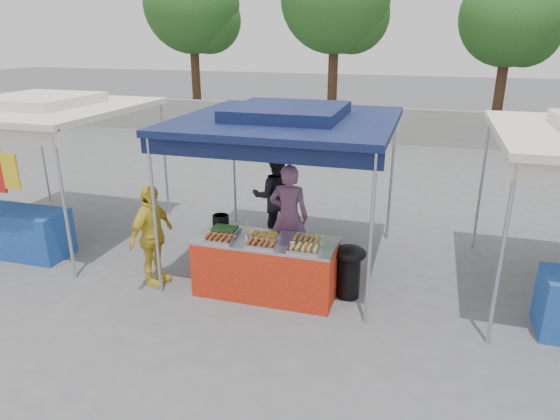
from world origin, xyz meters
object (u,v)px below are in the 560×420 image
(cooking_pot, at_px, (221,220))
(vendor_woman, at_px, (289,217))
(vendor_table, at_px, (266,267))
(helper_man, at_px, (275,196))
(wok_burner, at_px, (349,267))
(customer_person, at_px, (152,236))

(cooking_pot, height_order, vendor_woman, vendor_woman)
(vendor_table, relative_size, helper_man, 1.17)
(wok_burner, relative_size, vendor_woman, 0.46)
(vendor_table, bearing_deg, vendor_woman, 85.93)
(vendor_woman, height_order, customer_person, vendor_woman)
(helper_man, bearing_deg, customer_person, 39.22)
(vendor_table, height_order, wok_burner, vendor_table)
(vendor_table, bearing_deg, cooking_pot, 156.63)
(wok_burner, height_order, customer_person, customer_person)
(wok_burner, height_order, vendor_woman, vendor_woman)
(vendor_table, distance_m, customer_person, 1.75)
(cooking_pot, bearing_deg, customer_person, -147.41)
(vendor_table, xyz_separation_m, wok_burner, (1.16, 0.25, 0.04))
(vendor_woman, bearing_deg, customer_person, 28.48)
(customer_person, bearing_deg, cooking_pot, -48.63)
(vendor_table, height_order, customer_person, customer_person)
(vendor_table, distance_m, vendor_woman, 1.05)
(vendor_woman, bearing_deg, vendor_table, 81.48)
(vendor_table, relative_size, vendor_woman, 1.17)
(vendor_woman, bearing_deg, helper_man, -65.74)
(wok_burner, distance_m, customer_person, 2.92)
(vendor_table, distance_m, cooking_pot, 1.04)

